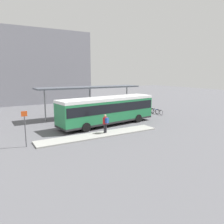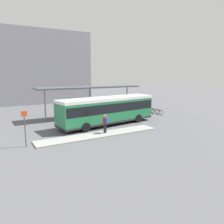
{
  "view_description": "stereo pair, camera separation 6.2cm",
  "coord_description": "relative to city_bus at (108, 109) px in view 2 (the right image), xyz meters",
  "views": [
    {
      "loc": [
        -11.47,
        -20.6,
        5.6
      ],
      "look_at": [
        0.56,
        0.0,
        1.37
      ],
      "focal_mm": 35.0,
      "sensor_mm": 36.0,
      "label": 1
    },
    {
      "loc": [
        -11.41,
        -20.63,
        5.6
      ],
      "look_at": [
        0.56,
        0.0,
        1.37
      ],
      "focal_mm": 35.0,
      "sensor_mm": 36.0,
      "label": 2
    }
  ],
  "objects": [
    {
      "name": "ground_plane",
      "position": [
        -0.01,
        -0.0,
        -1.78
      ],
      "size": [
        120.0,
        120.0,
        0.0
      ],
      "primitive_type": "plane",
      "color": "#5B5B60"
    },
    {
      "name": "curb_island",
      "position": [
        -2.69,
        -3.38,
        -1.72
      ],
      "size": [
        11.63,
        1.8,
        0.12
      ],
      "color": "#9E9E99",
      "rests_on": "ground_plane"
    },
    {
      "name": "city_bus",
      "position": [
        0.0,
        0.0,
        0.0
      ],
      "size": [
        11.52,
        3.97,
        3.04
      ],
      "rotation": [
        0.0,
        0.0,
        0.13
      ],
      "color": "#237A47",
      "rests_on": "ground_plane"
    },
    {
      "name": "pedestrian_waiting",
      "position": [
        -2.04,
        -3.26,
        -0.67
      ],
      "size": [
        0.51,
        0.55,
        1.74
      ],
      "rotation": [
        0.0,
        0.0,
        1.97
      ],
      "color": "#232328",
      "rests_on": "curb_island"
    },
    {
      "name": "bicycle_black",
      "position": [
        9.01,
        1.65,
        -1.43
      ],
      "size": [
        0.48,
        1.64,
        0.71
      ],
      "rotation": [
        0.0,
        0.0,
        1.52
      ],
      "color": "black",
      "rests_on": "ground_plane"
    },
    {
      "name": "bicycle_blue",
      "position": [
        8.94,
        2.37,
        -1.41
      ],
      "size": [
        0.48,
        1.73,
        0.75
      ],
      "rotation": [
        0.0,
        0.0,
        -1.48
      ],
      "color": "black",
      "rests_on": "ground_plane"
    },
    {
      "name": "bicycle_yellow",
      "position": [
        8.77,
        3.09,
        -1.43
      ],
      "size": [
        0.48,
        1.62,
        0.7
      ],
      "rotation": [
        0.0,
        0.0,
        1.43
      ],
      "color": "black",
      "rests_on": "ground_plane"
    },
    {
      "name": "bicycle_white",
      "position": [
        9.01,
        3.81,
        -1.41
      ],
      "size": [
        0.48,
        1.73,
        0.75
      ],
      "rotation": [
        0.0,
        0.0,
        -1.49
      ],
      "color": "black",
      "rests_on": "ground_plane"
    },
    {
      "name": "station_shelter",
      "position": [
        0.24,
        5.15,
        1.98
      ],
      "size": [
        13.57,
        2.83,
        3.93
      ],
      "color": "#4C515B",
      "rests_on": "ground_plane"
    },
    {
      "name": "potted_planter_near_shelter",
      "position": [
        2.84,
        2.42,
        -1.12
      ],
      "size": [
        0.77,
        0.77,
        1.27
      ],
      "color": "slate",
      "rests_on": "ground_plane"
    },
    {
      "name": "platform_sign",
      "position": [
        -9.06,
        -3.31,
        -0.23
      ],
      "size": [
        0.44,
        0.08,
        2.8
      ],
      "color": "#4C4C51",
      "rests_on": "ground_plane"
    },
    {
      "name": "station_building",
      "position": [
        -5.57,
        26.58,
        4.95
      ],
      "size": [
        25.73,
        13.11,
        13.47
      ],
      "color": "gray",
      "rests_on": "ground_plane"
    }
  ]
}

